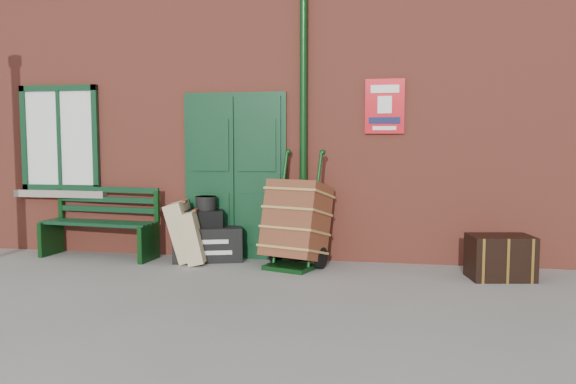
% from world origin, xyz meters
% --- Properties ---
extents(ground, '(80.00, 80.00, 0.00)m').
position_xyz_m(ground, '(0.00, 0.00, 0.00)').
color(ground, gray).
rests_on(ground, ground).
extents(station_building, '(10.30, 4.30, 4.36)m').
position_xyz_m(station_building, '(-0.00, 3.49, 2.16)').
color(station_building, '#9F4433').
rests_on(station_building, ground).
extents(bench, '(1.65, 0.65, 1.00)m').
position_xyz_m(bench, '(-2.15, 1.21, 0.50)').
color(bench, '#0D321B').
rests_on(bench, ground).
extents(houdini_trunk, '(1.02, 0.75, 0.46)m').
position_xyz_m(houdini_trunk, '(-0.63, 1.25, 0.23)').
color(houdini_trunk, black).
rests_on(houdini_trunk, ground).
extents(strongbox, '(0.59, 0.50, 0.23)m').
position_xyz_m(strongbox, '(-0.68, 1.25, 0.57)').
color(strongbox, black).
rests_on(strongbox, houdini_trunk).
extents(hatbox, '(0.34, 0.34, 0.18)m').
position_xyz_m(hatbox, '(-0.65, 1.25, 0.78)').
color(hatbox, black).
rests_on(hatbox, strongbox).
extents(suitcase_back, '(0.50, 0.61, 0.82)m').
position_xyz_m(suitcase_back, '(-0.92, 1.12, 0.41)').
color(suitcase_back, tan).
rests_on(suitcase_back, ground).
extents(suitcase_front, '(0.41, 0.55, 0.70)m').
position_xyz_m(suitcase_front, '(-0.74, 1.02, 0.35)').
color(suitcase_front, tan).
rests_on(suitcase_front, ground).
extents(porter_trolley, '(0.92, 0.95, 1.46)m').
position_xyz_m(porter_trolley, '(0.62, 1.06, 0.57)').
color(porter_trolley, black).
rests_on(porter_trolley, ground).
extents(dark_trunk, '(0.78, 0.58, 0.51)m').
position_xyz_m(dark_trunk, '(3.06, 0.85, 0.26)').
color(dark_trunk, black).
rests_on(dark_trunk, ground).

